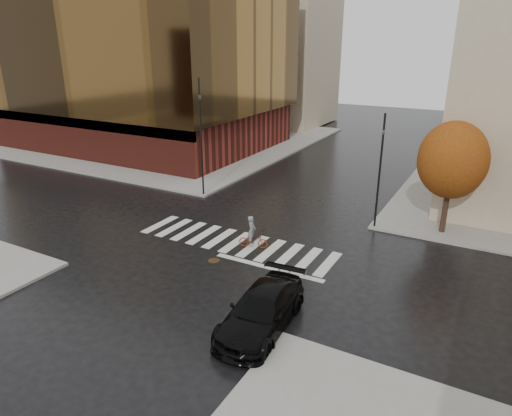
{
  "coord_description": "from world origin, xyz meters",
  "views": [
    {
      "loc": [
        12.36,
        -19.51,
        10.8
      ],
      "look_at": [
        0.9,
        1.22,
        2.0
      ],
      "focal_mm": 32.0,
      "sensor_mm": 36.0,
      "label": 1
    }
  ],
  "objects_px": {
    "traffic_light_ne": "(380,165)",
    "sedan": "(261,310)",
    "cyclist": "(253,237)",
    "traffic_light_nw": "(201,129)",
    "fire_hydrant": "(191,172)"
  },
  "relations": [
    {
      "from": "sedan",
      "to": "traffic_light_ne",
      "type": "bearing_deg",
      "value": 80.13
    },
    {
      "from": "traffic_light_nw",
      "to": "fire_hydrant",
      "type": "xyz_separation_m",
      "value": [
        -3.39,
        3.11,
        -4.38
      ]
    },
    {
      "from": "cyclist",
      "to": "fire_hydrant",
      "type": "height_order",
      "value": "cyclist"
    },
    {
      "from": "sedan",
      "to": "traffic_light_ne",
      "type": "distance_m",
      "value": 12.69
    },
    {
      "from": "traffic_light_ne",
      "to": "sedan",
      "type": "bearing_deg",
      "value": 72.95
    },
    {
      "from": "cyclist",
      "to": "sedan",
      "type": "bearing_deg",
      "value": -163.93
    },
    {
      "from": "cyclist",
      "to": "fire_hydrant",
      "type": "xyz_separation_m",
      "value": [
        -10.84,
        9.0,
        -0.05
      ]
    },
    {
      "from": "cyclist",
      "to": "traffic_light_nw",
      "type": "height_order",
      "value": "traffic_light_nw"
    },
    {
      "from": "traffic_light_nw",
      "to": "traffic_light_ne",
      "type": "distance_m",
      "value": 12.64
    },
    {
      "from": "traffic_light_nw",
      "to": "fire_hydrant",
      "type": "distance_m",
      "value": 6.35
    },
    {
      "from": "sedan",
      "to": "traffic_light_ne",
      "type": "height_order",
      "value": "traffic_light_ne"
    },
    {
      "from": "fire_hydrant",
      "to": "traffic_light_nw",
      "type": "bearing_deg",
      "value": -42.49
    },
    {
      "from": "cyclist",
      "to": "traffic_light_nw",
      "type": "distance_m",
      "value": 10.43
    },
    {
      "from": "sedan",
      "to": "fire_hydrant",
      "type": "bearing_deg",
      "value": 129.73
    },
    {
      "from": "traffic_light_ne",
      "to": "fire_hydrant",
      "type": "xyz_separation_m",
      "value": [
        -15.99,
        3.11,
        -3.39
      ]
    }
  ]
}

